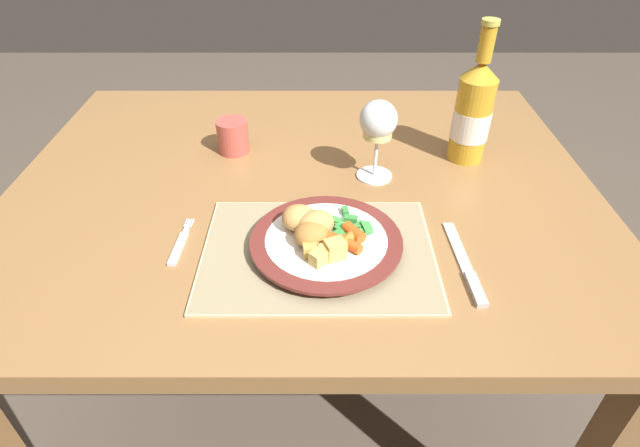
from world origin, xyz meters
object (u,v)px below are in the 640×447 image
object	(u,v)px
wine_glass	(380,124)
drinking_cup	(235,135)
table_knife	(469,269)
dining_table	(305,220)
dinner_plate	(328,243)
bottle	(475,112)
fork	(182,244)

from	to	relation	value
wine_glass	drinking_cup	world-z (taller)	wine_glass
table_knife	wine_glass	world-z (taller)	wine_glass
dining_table	dinner_plate	bearing A→B (deg)	-78.07
wine_glass	bottle	xyz separation A→B (m)	(0.20, 0.08, -0.01)
dining_table	wine_glass	xyz separation A→B (m)	(0.14, 0.02, 0.21)
dining_table	table_knife	world-z (taller)	table_knife
drinking_cup	dinner_plate	bearing A→B (deg)	-59.62
dining_table	bottle	world-z (taller)	bottle
bottle	fork	bearing A→B (deg)	-151.33
dining_table	drinking_cup	xyz separation A→B (m)	(-0.15, 0.12, 0.13)
dinner_plate	wine_glass	bearing A→B (deg)	66.78
table_knife	drinking_cup	bearing A→B (deg)	137.45
dinner_plate	drinking_cup	bearing A→B (deg)	120.38
dining_table	dinner_plate	xyz separation A→B (m)	(0.04, -0.21, 0.11)
wine_glass	dining_table	bearing A→B (deg)	-172.47
table_knife	dining_table	bearing A→B (deg)	135.64
table_knife	wine_glass	xyz separation A→B (m)	(-0.12, 0.28, 0.11)
dinner_plate	wine_glass	size ratio (longest dim) A/B	1.54
dinner_plate	wine_glass	distance (m)	0.27
dining_table	drinking_cup	distance (m)	0.24
dinner_plate	bottle	bearing A→B (deg)	45.92
drinking_cup	dining_table	bearing A→B (deg)	-39.12
table_knife	drinking_cup	xyz separation A→B (m)	(-0.42, 0.38, 0.03)
dinner_plate	drinking_cup	distance (m)	0.39
fork	wine_glass	size ratio (longest dim) A/B	0.75
dinner_plate	fork	size ratio (longest dim) A/B	2.05
dining_table	fork	xyz separation A→B (m)	(-0.20, -0.20, 0.10)
dining_table	table_knife	bearing A→B (deg)	-44.36
dinner_plate	fork	distance (m)	0.24
dinner_plate	fork	bearing A→B (deg)	177.20
fork	drinking_cup	world-z (taller)	drinking_cup
bottle	drinking_cup	xyz separation A→B (m)	(-0.50, 0.03, -0.07)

